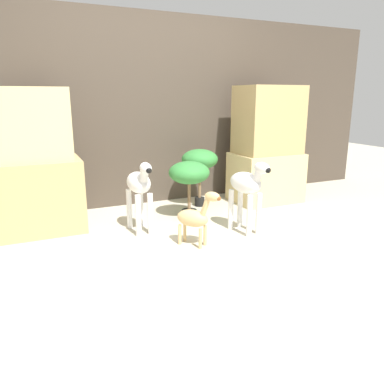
# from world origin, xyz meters

# --- Properties ---
(ground_plane) EXTENTS (14.00, 14.00, 0.00)m
(ground_plane) POSITION_xyz_m (0.00, 0.00, 0.00)
(ground_plane) COLOR beige
(wall_back) EXTENTS (6.40, 0.08, 2.20)m
(wall_back) POSITION_xyz_m (0.00, 1.61, 1.10)
(wall_back) COLOR #473D33
(wall_back) RESTS_ON ground_plane
(rock_pillar_left) EXTENTS (0.80, 0.58, 1.35)m
(rock_pillar_left) POSITION_xyz_m (-1.31, 1.05, 0.61)
(rock_pillar_left) COLOR tan
(rock_pillar_left) RESTS_ON ground_plane
(rock_pillar_right) EXTENTS (0.80, 0.58, 1.40)m
(rock_pillar_right) POSITION_xyz_m (1.31, 1.05, 0.66)
(rock_pillar_right) COLOR #DBC184
(rock_pillar_right) RESTS_ON ground_plane
(zebra_right) EXTENTS (0.27, 0.50, 0.71)m
(zebra_right) POSITION_xyz_m (0.49, 0.18, 0.45)
(zebra_right) COLOR white
(zebra_right) RESTS_ON ground_plane
(zebra_left) EXTENTS (0.22, 0.49, 0.71)m
(zebra_left) POSITION_xyz_m (-0.43, 0.61, 0.45)
(zebra_left) COLOR white
(zebra_left) RESTS_ON ground_plane
(giraffe_figurine) EXTENTS (0.33, 0.39, 0.51)m
(giraffe_figurine) POSITION_xyz_m (-0.10, 0.08, 0.27)
(giraffe_figurine) COLOR tan
(giraffe_figurine) RESTS_ON ground_plane
(potted_palm_front) EXTENTS (0.42, 0.42, 0.68)m
(potted_palm_front) POSITION_xyz_m (0.46, 1.17, 0.54)
(potted_palm_front) COLOR black
(potted_palm_front) RESTS_ON ground_plane
(potted_palm_back) EXTENTS (0.43, 0.43, 0.62)m
(potted_palm_back) POSITION_xyz_m (0.17, 0.80, 0.47)
(potted_palm_back) COLOR black
(potted_palm_back) RESTS_ON ground_plane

